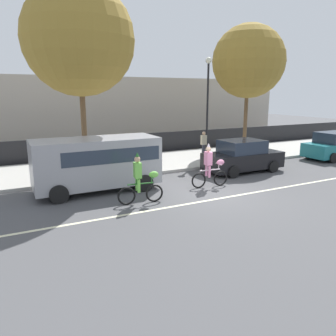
# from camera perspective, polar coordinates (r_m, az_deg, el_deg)

# --- Properties ---
(ground_plane) EXTENTS (80.00, 80.00, 0.00)m
(ground_plane) POSITION_cam_1_polar(r_m,az_deg,el_deg) (13.22, 7.99, -4.63)
(ground_plane) COLOR #4C4C4F
(road_centre_line) EXTENTS (36.00, 0.14, 0.01)m
(road_centre_line) POSITION_cam_1_polar(r_m,az_deg,el_deg) (12.83, 9.26, -5.20)
(road_centre_line) COLOR beige
(road_centre_line) RESTS_ON ground
(sidewalk_curb) EXTENTS (60.00, 5.00, 0.15)m
(sidewalk_curb) POSITION_cam_1_polar(r_m,az_deg,el_deg) (18.71, -3.43, 0.91)
(sidewalk_curb) COLOR #ADAAA3
(sidewalk_curb) RESTS_ON ground
(fence_line) EXTENTS (40.00, 0.08, 1.40)m
(fence_line) POSITION_cam_1_polar(r_m,az_deg,el_deg) (21.25, -6.60, 4.01)
(fence_line) COLOR black
(fence_line) RESTS_ON ground
(building_backdrop) EXTENTS (28.00, 8.00, 5.17)m
(building_backdrop) POSITION_cam_1_polar(r_m,az_deg,el_deg) (29.82, -8.84, 10.12)
(building_backdrop) COLOR #B2A899
(building_backdrop) RESTS_ON ground
(parade_cyclist_lime) EXTENTS (1.72, 0.51, 1.92)m
(parade_cyclist_lime) POSITION_cam_1_polar(r_m,az_deg,el_deg) (11.89, -4.75, -2.31)
(parade_cyclist_lime) COLOR black
(parade_cyclist_lime) RESTS_ON ground
(parade_cyclist_pink) EXTENTS (1.72, 0.50, 1.92)m
(parade_cyclist_pink) POSITION_cam_1_polar(r_m,az_deg,el_deg) (14.07, 7.38, 0.02)
(parade_cyclist_pink) COLOR black
(parade_cyclist_pink) RESTS_ON ground
(parked_van_grey) EXTENTS (5.00, 2.22, 2.18)m
(parked_van_grey) POSITION_cam_1_polar(r_m,az_deg,el_deg) (13.69, -12.06, 1.35)
(parked_van_grey) COLOR #99999E
(parked_van_grey) RESTS_ON ground
(parked_car_black) EXTENTS (4.10, 1.92, 1.64)m
(parked_car_black) POSITION_cam_1_polar(r_m,az_deg,el_deg) (17.20, 12.86, 1.94)
(parked_car_black) COLOR black
(parked_car_black) RESTS_ON ground
(parked_car_teal) EXTENTS (4.10, 1.92, 1.64)m
(parked_car_teal) POSITION_cam_1_polar(r_m,az_deg,el_deg) (22.62, 27.06, 3.42)
(parked_car_teal) COLOR #1E727A
(parked_car_teal) RESTS_ON ground
(street_lamp_post) EXTENTS (0.36, 0.36, 5.86)m
(street_lamp_post) POSITION_cam_1_polar(r_m,az_deg,el_deg) (20.20, 6.94, 12.90)
(street_lamp_post) COLOR black
(street_lamp_post) RESTS_ON sidewalk_curb
(street_tree_near_lamp) EXTENTS (4.80, 4.80, 8.44)m
(street_tree_near_lamp) POSITION_cam_1_polar(r_m,az_deg,el_deg) (15.50, -15.24, 20.75)
(street_tree_near_lamp) COLOR brown
(street_tree_near_lamp) RESTS_ON sidewalk_curb
(street_tree_far_corner) EXTENTS (4.58, 4.58, 8.05)m
(street_tree_far_corner) POSITION_cam_1_polar(r_m,az_deg,el_deg) (22.33, 13.84, 17.56)
(street_tree_far_corner) COLOR brown
(street_tree_far_corner) RESTS_ON sidewalk_curb
(pedestrian_onlooker) EXTENTS (0.32, 0.20, 1.62)m
(pedestrian_onlooker) POSITION_cam_1_polar(r_m,az_deg,el_deg) (19.40, 6.22, 4.11)
(pedestrian_onlooker) COLOR #33333D
(pedestrian_onlooker) RESTS_ON sidewalk_curb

